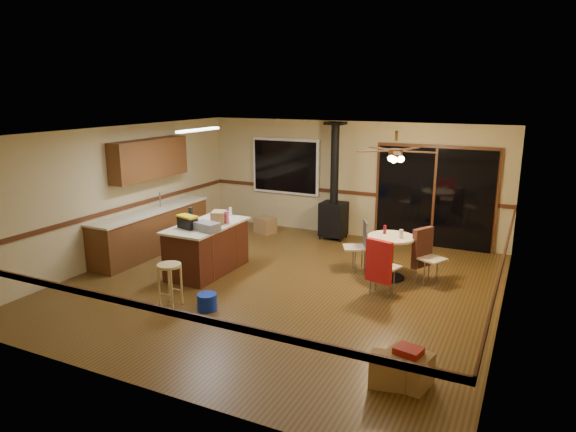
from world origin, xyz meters
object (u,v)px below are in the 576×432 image
Objects in this scene: blue_bucket at (207,302)px; box_under_window at (265,225)px; bar_stool at (170,285)px; dining_table at (391,250)px; kitchen_island at (207,248)px; toolbox_black at (187,223)px; chair_right at (424,248)px; chair_near at (380,261)px; wood_stove at (334,207)px; chair_left at (360,240)px; box_corner_a at (407,369)px; box_corner_b at (388,370)px; toolbox_grey at (206,226)px.

blue_bucket is 4.43m from box_under_window.
bar_stool is 0.82× the size of dining_table.
dining_table is (3.11, 1.12, 0.08)m from kitchen_island.
toolbox_black is 1.44m from bar_stool.
chair_right is (3.65, 1.25, 0.14)m from kitchen_island.
chair_near is 4.35m from box_under_window.
toolbox_black reaches higher than dining_table.
wood_stove reaches higher than toolbox_black.
chair_left reaches higher than bar_stool.
box_corner_a is at bearing -63.70° from chair_left.
wood_stove reaches higher than blue_bucket.
box_corner_b is at bearing -67.00° from chair_left.
kitchen_island is 0.67× the size of wood_stove.
bar_stool is 3.82m from dining_table.
box_corner_a is at bearing 25.42° from box_corner_b.
chair_near is at bearing 4.35° from kitchen_island.
wood_stove reaches higher than box_corner_b.
bar_stool reaches higher than box_corner_a.
box_corner_b is at bearing -26.56° from toolbox_grey.
dining_table reaches higher than box_corner_a.
chair_left is (2.26, 1.61, -0.38)m from toolbox_grey.
blue_bucket is (-0.33, -4.48, -0.60)m from wood_stove.
dining_table is 0.88m from chair_near.
chair_near is at bearing -86.73° from dining_table.
chair_near is at bearing 113.31° from box_corner_a.
wood_stove is at bearing 78.47° from bar_stool.
wood_stove is 3.37m from chair_near.
dining_table is at bearing 104.65° from box_corner_b.
toolbox_black is 0.80× the size of box_under_window.
kitchen_island is at bearing 153.10° from box_corner_a.
chair_right is at bearing 98.91° from box_corner_a.
toolbox_black reaches higher than box_under_window.
box_under_window is (-3.48, 2.57, -0.42)m from chair_near.
dining_table reaches higher than blue_bucket.
toolbox_black reaches higher than blue_bucket.
bar_stool is at bearing 169.29° from box_corner_b.
chair_left is at bearing 35.44° from toolbox_grey.
chair_right is 1.56× the size of box_under_window.
chair_right reaches higher than box_corner_b.
box_corner_b is (1.48, -3.48, -0.42)m from chair_left.
dining_table is at bearing 19.73° from kitchen_island.
toolbox_black is 0.87× the size of box_corner_b.
bar_stool is 3.32m from chair_near.
toolbox_grey reaches higher than dining_table.
toolbox_black is 0.51× the size of chair_near.
wood_stove is 3.56m from toolbox_grey.
wood_stove is 3.60× the size of chair_near.
chair_near is at bearing -36.47° from box_under_window.
dining_table is at bearing -26.31° from box_under_window.
chair_near is 1.42× the size of box_corner_a.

